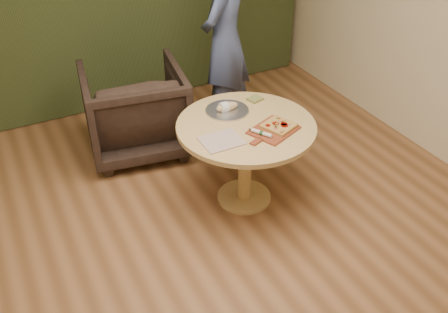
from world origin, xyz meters
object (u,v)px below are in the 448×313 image
flatbread_pizza (279,126)px  person_standing (225,41)px  serving_tray (227,110)px  cutlery_roll (262,133)px  bread_roll (226,107)px  pedestal_table (246,139)px  armchair (135,106)px  pizza_paddle (273,131)px

flatbread_pizza → person_standing: bearing=79.7°
serving_tray → cutlery_roll: bearing=-83.5°
person_standing → bread_roll: bearing=25.4°
person_standing → pedestal_table: bearing=32.4°
cutlery_roll → person_standing: (0.43, 1.41, 0.16)m
armchair → person_standing: size_ratio=0.50×
bread_roll → armchair: armchair is taller
cutlery_roll → armchair: (-0.56, 1.38, -0.31)m
pizza_paddle → person_standing: person_standing is taller
serving_tray → armchair: 1.09m
pedestal_table → cutlery_roll: (0.01, -0.21, 0.17)m
serving_tray → bread_roll: 0.04m
cutlery_roll → serving_tray: 0.46m
serving_tray → armchair: armchair is taller
pedestal_table → bread_roll: (-0.05, 0.25, 0.18)m
serving_tray → person_standing: size_ratio=0.19×
pizza_paddle → person_standing: 1.44m
cutlery_roll → bread_roll: size_ratio=0.94×
pizza_paddle → serving_tray: serving_tray is taller
serving_tray → pedestal_table: bearing=-81.5°
pedestal_table → pizza_paddle: bearing=-55.9°
pizza_paddle → armchair: 1.55m
bread_roll → armchair: (-0.50, 0.92, -0.32)m
pedestal_table → flatbread_pizza: 0.31m
flatbread_pizza → serving_tray: flatbread_pizza is taller
bread_roll → flatbread_pizza: bearing=-60.8°
pedestal_table → cutlery_roll: size_ratio=6.08×
pedestal_table → person_standing: person_standing is taller
cutlery_roll → serving_tray: (-0.05, 0.46, -0.02)m
pedestal_table → serving_tray: 0.29m
bread_roll → pedestal_table: bearing=-79.5°
cutlery_roll → armchair: 1.52m
cutlery_roll → bread_roll: (-0.06, 0.46, 0.01)m
armchair → flatbread_pizza: bearing=127.7°
flatbread_pizza → cutlery_roll: (-0.18, -0.04, 0.00)m
flatbread_pizza → serving_tray: size_ratio=0.80×
flatbread_pizza → pedestal_table: bearing=137.8°
flatbread_pizza → cutlery_roll: 0.18m
flatbread_pizza → bread_roll: size_ratio=1.48×
person_standing → armchair: bearing=-35.8°
pizza_paddle → bread_roll: 0.47m
pedestal_table → flatbread_pizza: size_ratio=3.87×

